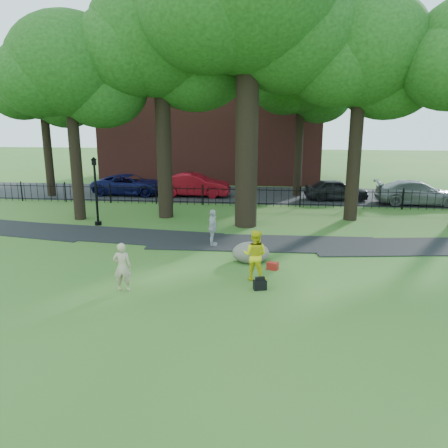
# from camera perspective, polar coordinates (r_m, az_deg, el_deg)

# --- Properties ---
(ground) EXTENTS (120.00, 120.00, 0.00)m
(ground) POSITION_cam_1_polar(r_m,az_deg,el_deg) (15.53, 1.15, -6.51)
(ground) COLOR #2A6021
(ground) RESTS_ON ground
(footpath) EXTENTS (36.07, 3.85, 0.03)m
(footpath) POSITION_cam_1_polar(r_m,az_deg,el_deg) (19.18, 5.22, -2.55)
(footpath) COLOR black
(footpath) RESTS_ON ground
(street) EXTENTS (80.00, 7.00, 0.02)m
(street) POSITION_cam_1_polar(r_m,az_deg,el_deg) (31.00, 3.92, 3.83)
(street) COLOR black
(street) RESTS_ON ground
(iron_fence) EXTENTS (44.00, 0.04, 1.20)m
(iron_fence) POSITION_cam_1_polar(r_m,az_deg,el_deg) (26.96, 3.54, 3.60)
(iron_fence) COLOR black
(iron_fence) RESTS_ON ground
(brick_building) EXTENTS (18.00, 8.00, 12.00)m
(brick_building) POSITION_cam_1_polar(r_m,az_deg,el_deg) (38.87, -1.46, 14.78)
(brick_building) COLOR maroon
(brick_building) RESTS_ON ground
(big_tree) EXTENTS (10.08, 8.61, 14.37)m
(big_tree) POSITION_cam_1_polar(r_m,az_deg,el_deg) (22.13, 3.59, 26.22)
(big_tree) COLOR black
(big_tree) RESTS_ON ground
(tree_row) EXTENTS (26.82, 7.96, 12.42)m
(tree_row) POSITION_cam_1_polar(r_m,az_deg,el_deg) (23.07, 4.71, 20.69)
(tree_row) COLOR black
(tree_row) RESTS_ON ground
(woman) EXTENTS (0.62, 0.45, 1.59)m
(woman) POSITION_cam_1_polar(r_m,az_deg,el_deg) (14.20, -13.14, -5.49)
(woman) COLOR tan
(woman) RESTS_ON ground
(man) EXTENTS (0.97, 0.83, 1.74)m
(man) POSITION_cam_1_polar(r_m,az_deg,el_deg) (14.77, 4.06, -4.07)
(man) COLOR yellow
(man) RESTS_ON ground
(pedestrian) EXTENTS (0.41, 0.94, 1.58)m
(pedestrian) POSITION_cam_1_polar(r_m,az_deg,el_deg) (18.59, -1.49, -0.50)
(pedestrian) COLOR #B6B6BB
(pedestrian) RESTS_ON ground
(boulder) EXTENTS (1.48, 1.16, 0.82)m
(boulder) POSITION_cam_1_polar(r_m,az_deg,el_deg) (16.69, 3.51, -3.58)
(boulder) COLOR #645C53
(boulder) RESTS_ON ground
(lamppost) EXTENTS (0.34, 0.34, 3.47)m
(lamppost) POSITION_cam_1_polar(r_m,az_deg,el_deg) (22.91, -16.37, 4.02)
(lamppost) COLOR black
(lamppost) RESTS_ON ground
(backpack) EXTENTS (0.46, 0.36, 0.30)m
(backpack) POSITION_cam_1_polar(r_m,az_deg,el_deg) (14.18, 4.71, -7.94)
(backpack) COLOR black
(backpack) RESTS_ON ground
(red_bag) EXTENTS (0.46, 0.37, 0.27)m
(red_bag) POSITION_cam_1_polar(r_m,az_deg,el_deg) (15.99, 6.37, -5.47)
(red_bag) COLOR maroon
(red_bag) RESTS_ON ground
(red_sedan) EXTENTS (4.84, 1.73, 1.59)m
(red_sedan) POSITION_cam_1_polar(r_m,az_deg,el_deg) (30.25, -3.87, 5.10)
(red_sedan) COLOR maroon
(red_sedan) RESTS_ON ground
(navy_van) EXTENTS (5.23, 2.56, 1.43)m
(navy_van) POSITION_cam_1_polar(r_m,az_deg,el_deg) (31.57, -12.19, 5.05)
(navy_van) COLOR #0D0F41
(navy_van) RESTS_ON ground
(grey_car) EXTENTS (4.21, 1.97, 1.40)m
(grey_car) POSITION_cam_1_polar(r_m,az_deg,el_deg) (29.79, 14.46, 4.37)
(grey_car) COLOR black
(grey_car) RESTS_ON ground
(silver_car) EXTENTS (5.24, 2.33, 1.49)m
(silver_car) POSITION_cam_1_polar(r_m,az_deg,el_deg) (29.93, 23.95, 3.75)
(silver_car) COLOR gray
(silver_car) RESTS_ON ground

